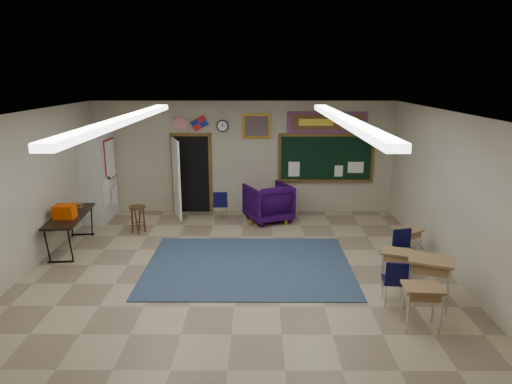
{
  "coord_description": "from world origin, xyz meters",
  "views": [
    {
      "loc": [
        0.39,
        -7.54,
        3.67
      ],
      "look_at": [
        0.34,
        1.5,
        1.33
      ],
      "focal_mm": 32.0,
      "sensor_mm": 36.0,
      "label": 1
    }
  ],
  "objects_px": {
    "folding_table": "(71,230)",
    "student_desk_front_left": "(396,266)",
    "student_desk_front_right": "(407,242)",
    "wingback_armchair": "(268,202)",
    "wooden_stool": "(138,219)"
  },
  "relations": [
    {
      "from": "folding_table",
      "to": "student_desk_front_left",
      "type": "bearing_deg",
      "value": -20.27
    },
    {
      "from": "student_desk_front_right",
      "to": "folding_table",
      "type": "bearing_deg",
      "value": 143.19
    },
    {
      "from": "wingback_armchair",
      "to": "student_desk_front_left",
      "type": "bearing_deg",
      "value": 95.92
    },
    {
      "from": "student_desk_front_right",
      "to": "wooden_stool",
      "type": "bearing_deg",
      "value": 132.88
    },
    {
      "from": "student_desk_front_right",
      "to": "folding_table",
      "type": "relative_size",
      "value": 0.35
    },
    {
      "from": "student_desk_front_right",
      "to": "wooden_stool",
      "type": "relative_size",
      "value": 1.01
    },
    {
      "from": "student_desk_front_left",
      "to": "student_desk_front_right",
      "type": "bearing_deg",
      "value": 83.89
    },
    {
      "from": "student_desk_front_right",
      "to": "folding_table",
      "type": "height_order",
      "value": "folding_table"
    },
    {
      "from": "wingback_armchair",
      "to": "folding_table",
      "type": "distance_m",
      "value": 4.73
    },
    {
      "from": "wingback_armchair",
      "to": "student_desk_front_left",
      "type": "distance_m",
      "value": 4.31
    },
    {
      "from": "student_desk_front_right",
      "to": "wooden_stool",
      "type": "distance_m",
      "value": 6.07
    },
    {
      "from": "folding_table",
      "to": "wooden_stool",
      "type": "distance_m",
      "value": 1.56
    },
    {
      "from": "student_desk_front_left",
      "to": "folding_table",
      "type": "height_order",
      "value": "folding_table"
    },
    {
      "from": "folding_table",
      "to": "wooden_stool",
      "type": "height_order",
      "value": "folding_table"
    },
    {
      "from": "folding_table",
      "to": "wooden_stool",
      "type": "bearing_deg",
      "value": 34.63
    }
  ]
}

